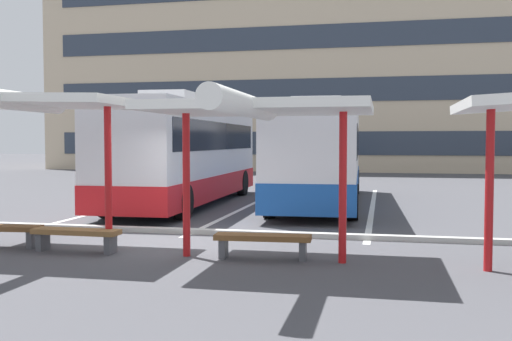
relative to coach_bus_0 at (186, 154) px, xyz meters
The scene contains 12 objects.
ground_plane 7.67m from the coach_bus_0, 73.35° to the right, with size 160.00×160.00×0.00m, color #47474C.
terminal_building 31.02m from the coach_bus_0, 85.87° to the left, with size 42.66×15.75×21.36m.
coach_bus_0 is the anchor object (origin of this frame).
coach_bus_1 4.61m from the coach_bus_0, 15.50° to the left, with size 2.95×11.45×3.53m.
lane_stripe_0 2.61m from the coach_bus_0, 168.20° to the left, with size 0.16×14.00×0.01m, color white.
lane_stripe_1 2.77m from the coach_bus_0, 10.67° to the left, with size 0.16×14.00×0.01m, color white.
lane_stripe_2 6.46m from the coach_bus_0, ahead, with size 0.16×14.00×0.01m, color white.
waiting_shelter_1 8.79m from the coach_bus_0, 91.40° to the right, with size 4.02×4.61×3.10m.
bench_2 8.75m from the coach_bus_0, 85.44° to the right, with size 1.76×0.44×0.45m.
waiting_shelter_2 9.91m from the coach_bus_0, 63.57° to the right, with size 3.91×4.90×2.91m.
bench_3 9.68m from the coach_bus_0, 62.72° to the right, with size 1.80×0.52×0.45m.
platform_kerb 6.58m from the coach_bus_0, 70.35° to the right, with size 44.00×0.24×0.12m, color #ADADA8.
Camera 1 is at (4.38, -11.82, 2.16)m, focal length 41.17 mm.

